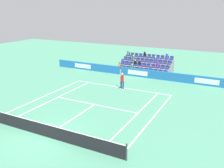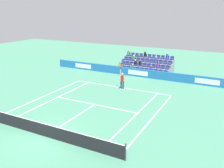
{
  "view_description": "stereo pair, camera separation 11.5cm",
  "coord_description": "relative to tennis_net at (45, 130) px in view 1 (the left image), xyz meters",
  "views": [
    {
      "loc": [
        -10.7,
        11.04,
        8.27
      ],
      "look_at": [
        -0.17,
        -9.44,
        1.1
      ],
      "focal_mm": 39.54,
      "sensor_mm": 36.0,
      "label": 1
    },
    {
      "loc": [
        -10.8,
        10.98,
        8.27
      ],
      "look_at": [
        -0.17,
        -9.44,
        1.1
      ],
      "focal_mm": 39.54,
      "sensor_mm": 36.0,
      "label": 2
    }
  ],
  "objects": [
    {
      "name": "ground_plane",
      "position": [
        0.0,
        0.0,
        -0.49
      ],
      "size": [
        80.0,
        80.0,
        0.0
      ],
      "primitive_type": "plane",
      "color": "#47896B"
    },
    {
      "name": "line_baseline",
      "position": [
        0.0,
        -11.89,
        -0.49
      ],
      "size": [
        10.97,
        0.1,
        0.01
      ],
      "primitive_type": "cube",
      "color": "white",
      "rests_on": "ground"
    },
    {
      "name": "line_service",
      "position": [
        0.0,
        -6.4,
        -0.49
      ],
      "size": [
        8.23,
        0.1,
        0.01
      ],
      "primitive_type": "cube",
      "color": "white",
      "rests_on": "ground"
    },
    {
      "name": "line_centre_service",
      "position": [
        0.0,
        -3.2,
        -0.49
      ],
      "size": [
        0.1,
        6.4,
        0.01
      ],
      "primitive_type": "cube",
      "color": "white",
      "rests_on": "ground"
    },
    {
      "name": "line_singles_sideline_left",
      "position": [
        4.12,
        -5.95,
        -0.49
      ],
      "size": [
        0.1,
        11.89,
        0.01
      ],
      "primitive_type": "cube",
      "color": "white",
      "rests_on": "ground"
    },
    {
      "name": "line_singles_sideline_right",
      "position": [
        -4.12,
        -5.95,
        -0.49
      ],
      "size": [
        0.1,
        11.89,
        0.01
      ],
      "primitive_type": "cube",
      "color": "white",
      "rests_on": "ground"
    },
    {
      "name": "line_doubles_sideline_left",
      "position": [
        5.49,
        -5.95,
        -0.49
      ],
      "size": [
        0.1,
        11.89,
        0.01
      ],
      "primitive_type": "cube",
      "color": "white",
      "rests_on": "ground"
    },
    {
      "name": "line_doubles_sideline_right",
      "position": [
        -5.49,
        -5.95,
        -0.49
      ],
      "size": [
        0.1,
        11.89,
        0.01
      ],
      "primitive_type": "cube",
      "color": "white",
      "rests_on": "ground"
    },
    {
      "name": "line_centre_mark",
      "position": [
        0.0,
        -11.79,
        -0.49
      ],
      "size": [
        0.1,
        0.2,
        0.01
      ],
      "primitive_type": "cube",
      "color": "white",
      "rests_on": "ground"
    },
    {
      "name": "sponsor_barrier",
      "position": [
        0.0,
        -16.82,
        0.02
      ],
      "size": [
        24.37,
        0.22,
        1.03
      ],
      "color": "#1E66AD",
      "rests_on": "ground"
    },
    {
      "name": "tennis_net",
      "position": [
        0.0,
        0.0,
        0.0
      ],
      "size": [
        11.97,
        0.1,
        1.07
      ],
      "color": "#33383D",
      "rests_on": "ground"
    },
    {
      "name": "tennis_player",
      "position": [
        -0.34,
        -11.44,
        0.5
      ],
      "size": [
        0.53,
        0.37,
        2.85
      ],
      "color": "navy",
      "rests_on": "ground"
    },
    {
      "name": "stadium_stand",
      "position": [
        0.01,
        -19.75,
        0.19
      ],
      "size": [
        6.82,
        3.8,
        2.62
      ],
      "color": "gray",
      "rests_on": "ground"
    },
    {
      "name": "loose_tennis_ball",
      "position": [
        2.75,
        -1.32,
        -0.46
      ],
      "size": [
        0.07,
        0.07,
        0.07
      ],
      "primitive_type": "sphere",
      "color": "#D1E533",
      "rests_on": "ground"
    }
  ]
}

